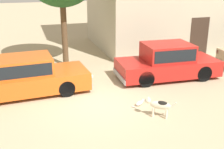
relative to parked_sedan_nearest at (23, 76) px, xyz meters
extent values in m
plane|color=tan|center=(2.39, -1.55, -0.71)|extent=(80.00, 80.00, 0.00)
cube|color=#D15619|center=(0.01, 0.00, -0.23)|extent=(4.80, 2.10, 0.65)
cube|color=#D15619|center=(-0.03, 0.00, 0.41)|extent=(2.25, 1.69, 0.63)
cube|color=black|center=(-0.03, 0.00, 0.42)|extent=(2.08, 1.70, 0.44)
cube|color=#999BA0|center=(2.34, 0.14, -0.45)|extent=(0.23, 1.78, 0.20)
sphere|color=silver|center=(2.32, 0.87, -0.09)|extent=(0.20, 0.20, 0.20)
sphere|color=silver|center=(2.41, -0.58, -0.09)|extent=(0.20, 0.20, 0.20)
cylinder|color=black|center=(1.37, 0.89, -0.40)|extent=(0.62, 0.24, 0.61)
cylinder|color=black|center=(1.47, -0.72, -0.40)|extent=(0.62, 0.24, 0.61)
cube|color=#AD1E19|center=(5.94, 0.02, -0.23)|extent=(4.37, 2.01, 0.65)
cube|color=#AD1E19|center=(5.90, 0.03, 0.45)|extent=(2.04, 1.65, 0.70)
cube|color=black|center=(5.90, 0.03, 0.46)|extent=(1.89, 1.66, 0.49)
cube|color=#999BA0|center=(8.06, -0.07, -0.45)|extent=(0.20, 1.78, 0.20)
cube|color=#999BA0|center=(3.82, 0.12, -0.45)|extent=(0.20, 1.78, 0.20)
sphere|color=silver|center=(8.13, 0.65, -0.08)|extent=(0.20, 0.20, 0.20)
sphere|color=silver|center=(8.06, -0.80, -0.08)|extent=(0.20, 0.20, 0.20)
cube|color=red|center=(3.86, 0.91, -0.06)|extent=(0.05, 0.18, 0.18)
cube|color=red|center=(3.78, -0.66, -0.06)|extent=(0.05, 0.18, 0.18)
cylinder|color=black|center=(7.26, 0.77, -0.37)|extent=(0.68, 0.23, 0.67)
cylinder|color=black|center=(7.19, -0.84, -0.37)|extent=(0.68, 0.23, 0.67)
cylinder|color=black|center=(4.69, 0.89, -0.37)|extent=(0.68, 0.23, 0.67)
cylinder|color=black|center=(4.62, -0.72, -0.37)|extent=(0.68, 0.23, 0.67)
cube|color=red|center=(9.15, 0.91, -0.03)|extent=(0.05, 0.18, 0.18)
cube|color=#38281E|center=(9.22, 2.69, 0.34)|extent=(1.10, 0.02, 2.10)
cylinder|color=beige|center=(3.80, -3.14, -0.55)|extent=(0.06, 0.06, 0.31)
cylinder|color=beige|center=(3.88, -3.03, -0.55)|extent=(0.06, 0.06, 0.31)
cylinder|color=beige|center=(4.14, -3.38, -0.55)|extent=(0.06, 0.06, 0.31)
cylinder|color=beige|center=(4.22, -3.27, -0.55)|extent=(0.06, 0.06, 0.31)
ellipsoid|color=beige|center=(4.01, -3.21, -0.30)|extent=(0.63, 0.52, 0.26)
ellipsoid|color=black|center=(4.05, -3.24, -0.23)|extent=(0.39, 0.34, 0.15)
sphere|color=beige|center=(3.69, -2.99, -0.19)|extent=(0.19, 0.19, 0.19)
cone|color=beige|center=(3.61, -2.93, -0.21)|extent=(0.14, 0.14, 0.10)
cone|color=beige|center=(3.66, -3.03, -0.11)|extent=(0.09, 0.09, 0.08)
cone|color=beige|center=(3.72, -2.94, -0.11)|extent=(0.09, 0.09, 0.08)
cylinder|color=beige|center=(4.34, -3.44, -0.23)|extent=(0.19, 0.15, 0.19)
ellipsoid|color=beige|center=(3.73, -2.21, -0.64)|extent=(0.40, 0.34, 0.14)
sphere|color=beige|center=(3.92, -2.09, -0.61)|extent=(0.11, 0.11, 0.11)
cone|color=beige|center=(3.90, -2.07, -0.57)|extent=(0.05, 0.05, 0.04)
cone|color=beige|center=(3.93, -2.11, -0.57)|extent=(0.05, 0.05, 0.04)
cylinder|color=beige|center=(3.49, -2.36, -0.68)|extent=(0.15, 0.20, 0.04)
cylinder|color=brown|center=(2.02, 3.11, 0.86)|extent=(0.28, 0.28, 3.14)
camera|label=1|loc=(0.19, -10.42, 3.53)|focal=45.64mm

